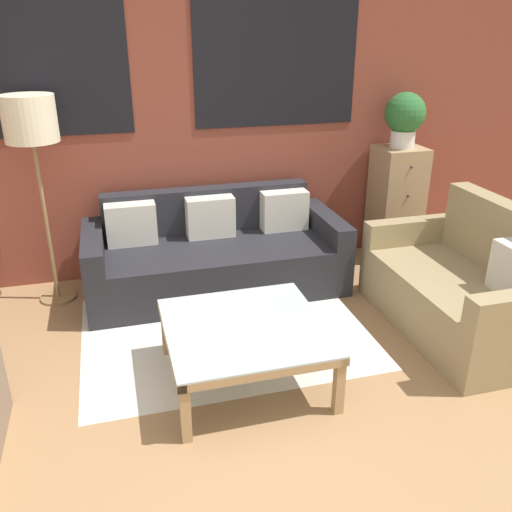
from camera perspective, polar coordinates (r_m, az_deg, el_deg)
ground_plane at (r=3.01m, az=-2.14°, el=-20.04°), size 16.00×16.00×0.00m
wall_back_brick at (r=4.64m, az=-9.68°, el=14.88°), size 8.40×0.09×2.80m
rug at (r=3.98m, az=-3.30°, el=-7.92°), size 2.01×1.55×0.00m
couch_dark at (r=4.53m, az=-4.35°, el=0.09°), size 2.08×0.88×0.78m
settee_vintage at (r=4.15m, az=21.06°, el=-3.34°), size 0.80×1.46×0.92m
coffee_table at (r=3.31m, az=-1.18°, el=-8.13°), size 0.95×0.95×0.39m
floor_lamp at (r=4.29m, az=-22.61°, el=12.41°), size 0.38×0.38×1.61m
drawer_cabinet at (r=5.22m, az=14.47°, el=5.39°), size 0.41×0.41×1.05m
potted_plant at (r=5.04m, az=15.39°, el=13.98°), size 0.35×0.35×0.48m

